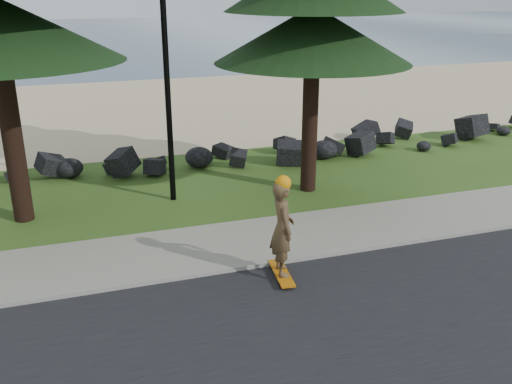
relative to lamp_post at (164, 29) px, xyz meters
The scene contains 8 objects.
ground 5.23m from the lamp_post, 90.00° to the right, with size 160.00×160.00×0.00m, color #33531A.
kerb 5.79m from the lamp_post, 90.00° to the right, with size 160.00×0.20×0.10m, color gray.
sidewalk 5.08m from the lamp_post, 90.00° to the right, with size 160.00×2.00×0.08m, color gray.
beach_sand 12.03m from the lamp_post, 90.00° to the left, with size 160.00×15.00×0.01m, color #D3B48C.
ocean 47.98m from the lamp_post, 90.00° to the left, with size 160.00×58.00×0.01m, color #354F66.
seawall_boulders 4.78m from the lamp_post, 90.00° to the left, with size 60.00×2.40×1.10m, color black, non-canonical shape.
lamp_post is the anchor object (origin of this frame).
skateboarder 5.74m from the lamp_post, 76.13° to the right, with size 0.49×1.09×1.99m.
Camera 1 is at (-2.22, -10.18, 5.16)m, focal length 40.00 mm.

